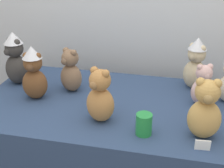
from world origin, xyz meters
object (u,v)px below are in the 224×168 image
Objects in this scene: teddy_bear_honey at (205,111)px; party_cup_green at (144,124)px; display_table at (112,154)px; teddy_bear_mocha at (71,71)px; teddy_bear_charcoal at (15,59)px; teddy_bear_sand at (196,64)px; teddy_bear_blush at (203,86)px; teddy_bear_caramel at (100,97)px; teddy_bear_chestnut at (34,74)px.

teddy_bear_honey reaches higher than party_cup_green.
teddy_bear_mocha reaches higher than display_table.
teddy_bear_honey is 1.12× the size of teddy_bear_mocha.
teddy_bear_charcoal is 0.38m from teddy_bear_mocha.
teddy_bear_honey is 0.90× the size of teddy_bear_charcoal.
teddy_bear_honey is 0.55m from teddy_bear_sand.
teddy_bear_blush is 0.90× the size of teddy_bear_mocha.
teddy_bear_charcoal is at bearing 175.57° from teddy_bear_caramel.
teddy_bear_caramel is (0.44, -0.16, -0.02)m from teddy_bear_chestnut.
display_table is at bearing 152.24° from teddy_bear_honey.
teddy_bear_charcoal is (-1.16, 0.37, 0.02)m from teddy_bear_honey.
teddy_bear_sand is at bearing 35.54° from teddy_bear_charcoal.
teddy_bear_chestnut is at bearing -174.79° from display_table.
teddy_bear_chestnut reaches higher than teddy_bear_mocha.
teddy_bear_sand reaches higher than teddy_bear_chestnut.
teddy_bear_blush is 1.16m from teddy_bear_charcoal.
teddy_bear_charcoal is (-0.21, 0.17, 0.01)m from teddy_bear_chestnut.
teddy_bear_honey reaches higher than teddy_bear_blush.
teddy_bear_honey is at bearing 8.89° from teddy_bear_charcoal.
teddy_bear_charcoal reaches higher than party_cup_green.
teddy_bear_sand is (0.74, 0.21, 0.03)m from teddy_bear_mocha.
teddy_bear_charcoal reaches higher than teddy_bear_sand.
teddy_bear_mocha is (-0.28, 0.10, 0.49)m from display_table.
teddy_bear_mocha is 0.84× the size of teddy_bear_sand.
teddy_bear_caramel reaches higher than party_cup_green.
teddy_bear_chestnut is 0.98m from teddy_bear_sand.
teddy_bear_caramel is 0.90× the size of teddy_bear_sand.
teddy_bear_honey reaches higher than display_table.
teddy_bear_blush is 0.75× the size of teddy_bear_sand.
teddy_bear_mocha is (-0.78, 0.00, 0.01)m from teddy_bear_blush.
teddy_bear_blush is at bearing 87.74° from teddy_bear_honey.
teddy_bear_chestnut is 1.09× the size of teddy_bear_caramel.
teddy_bear_chestnut is 0.23m from teddy_bear_mocha.
teddy_bear_blush is (-0.00, 0.34, -0.03)m from teddy_bear_honey.
teddy_bear_chestnut is (-0.96, 0.20, 0.01)m from teddy_bear_honey.
teddy_bear_sand is at bearing 14.04° from teddy_bear_chestnut.
teddy_bear_chestnut is at bearing -177.20° from teddy_bear_caramel.
teddy_bear_caramel is 0.27m from party_cup_green.
display_table is 0.75m from teddy_bear_honey.
teddy_bear_caramel is 1.08× the size of teddy_bear_mocha.
teddy_bear_mocha is at bearing 32.61° from teddy_bear_chestnut.
teddy_bear_caramel is at bearing 173.50° from teddy_bear_honey.
teddy_bear_blush is at bearing 24.97° from teddy_bear_charcoal.
teddy_bear_sand is (-0.04, 0.55, 0.02)m from teddy_bear_honey.
teddy_bear_caramel reaches higher than teddy_bear_blush.
teddy_bear_sand is at bearing 34.10° from display_table.
teddy_bear_sand is at bearing 69.93° from teddy_bear_caramel.
teddy_bear_charcoal is at bearing 159.96° from teddy_bear_honey.
party_cup_green is (-0.23, -0.59, -0.11)m from teddy_bear_sand.
teddy_bear_charcoal is (-1.16, 0.03, 0.05)m from teddy_bear_blush.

